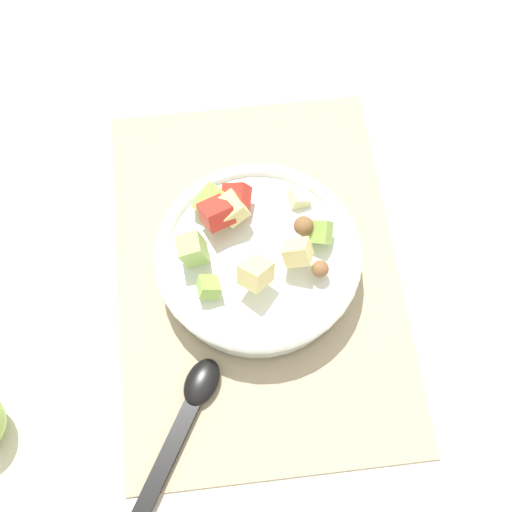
{
  "coord_description": "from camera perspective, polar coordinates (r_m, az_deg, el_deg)",
  "views": [
    {
      "loc": [
        0.34,
        -0.04,
        0.77
      ],
      "look_at": [
        -0.0,
        -0.0,
        0.04
      ],
      "focal_mm": 49.25,
      "sensor_mm": 36.0,
      "label": 1
    }
  ],
  "objects": [
    {
      "name": "salad_bowl",
      "position": [
        0.81,
        -0.05,
        -0.07
      ],
      "size": [
        0.24,
        0.24,
        0.1
      ],
      "color": "white",
      "rests_on": "placemat"
    },
    {
      "name": "ground_plane",
      "position": [
        0.85,
        0.13,
        -1.27
      ],
      "size": [
        2.4,
        2.4,
        0.0
      ],
      "primitive_type": "plane",
      "color": "silver"
    },
    {
      "name": "placemat",
      "position": [
        0.84,
        0.13,
        -1.19
      ],
      "size": [
        0.48,
        0.34,
        0.01
      ],
      "primitive_type": "cube",
      "color": "tan",
      "rests_on": "ground_plane"
    },
    {
      "name": "serving_spoon",
      "position": [
        0.78,
        -5.76,
        -12.92
      ],
      "size": [
        0.2,
        0.13,
        0.01
      ],
      "color": "black",
      "rests_on": "placemat"
    }
  ]
}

